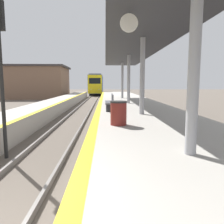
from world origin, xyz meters
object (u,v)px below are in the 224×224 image
(signal_near, at_px, (0,51))
(trash_bin, at_px, (119,113))
(train, at_px, (97,85))
(bench, at_px, (110,101))

(signal_near, relative_size, trash_bin, 5.68)
(trash_bin, bearing_deg, signal_near, -167.95)
(signal_near, bearing_deg, trash_bin, 12.05)
(train, bearing_deg, trash_bin, -86.72)
(bench, bearing_deg, train, 93.38)
(train, height_order, bench, train)
(trash_bin, relative_size, bench, 0.44)
(bench, bearing_deg, trash_bin, -87.54)
(train, relative_size, signal_near, 3.57)
(train, relative_size, trash_bin, 20.27)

